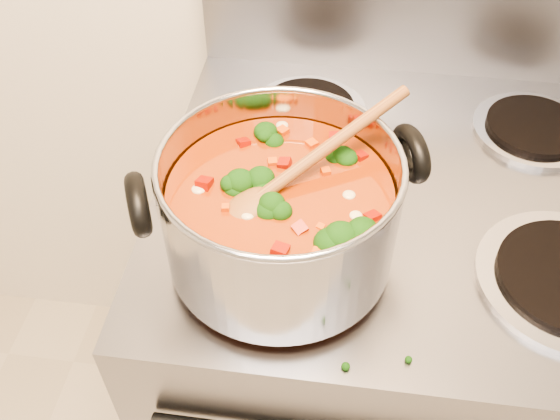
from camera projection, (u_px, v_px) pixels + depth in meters
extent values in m
cube|color=gray|center=(381.00, 358.00, 1.20)|extent=(0.72, 0.63, 0.92)
cube|color=gray|center=(425.00, 25.00, 1.01)|extent=(0.72, 0.03, 0.16)
cylinder|color=#A5A5AD|center=(285.00, 251.00, 0.78)|extent=(0.22, 0.22, 0.01)
cylinder|color=black|center=(285.00, 246.00, 0.77)|extent=(0.17, 0.17, 0.01)
cylinder|color=#A5A5AD|center=(308.00, 111.00, 0.97)|extent=(0.18, 0.18, 0.01)
cylinder|color=black|center=(308.00, 107.00, 0.97)|extent=(0.14, 0.14, 0.01)
cylinder|color=#A5A5AD|center=(533.00, 130.00, 0.94)|extent=(0.18, 0.18, 0.01)
cylinder|color=black|center=(535.00, 126.00, 0.94)|extent=(0.14, 0.14, 0.01)
cylinder|color=#A7A7AF|center=(280.00, 210.00, 0.71)|extent=(0.27, 0.27, 0.14)
torus|color=#A7A7AF|center=(280.00, 163.00, 0.66)|extent=(0.27, 0.27, 0.01)
cylinder|color=maroon|center=(280.00, 221.00, 0.72)|extent=(0.25, 0.25, 0.11)
torus|color=black|center=(138.00, 204.00, 0.64)|extent=(0.05, 0.08, 0.08)
torus|color=black|center=(411.00, 153.00, 0.70)|extent=(0.05, 0.08, 0.08)
ellipsoid|color=black|center=(220.00, 139.00, 0.74)|extent=(0.04, 0.04, 0.03)
ellipsoid|color=black|center=(308.00, 131.00, 0.75)|extent=(0.04, 0.04, 0.03)
ellipsoid|color=black|center=(263.00, 165.00, 0.71)|extent=(0.04, 0.04, 0.03)
ellipsoid|color=black|center=(291.00, 151.00, 0.73)|extent=(0.04, 0.04, 0.03)
ellipsoid|color=black|center=(217.00, 162.00, 0.71)|extent=(0.04, 0.04, 0.03)
ellipsoid|color=black|center=(192.00, 171.00, 0.70)|extent=(0.04, 0.04, 0.03)
ellipsoid|color=black|center=(337.00, 194.00, 0.68)|extent=(0.04, 0.04, 0.03)
ellipsoid|color=#962005|center=(307.00, 141.00, 0.74)|extent=(0.01, 0.01, 0.01)
ellipsoid|color=#962005|center=(363.00, 170.00, 0.70)|extent=(0.01, 0.01, 0.01)
ellipsoid|color=#962005|center=(345.00, 182.00, 0.69)|extent=(0.01, 0.01, 0.01)
ellipsoid|color=#962005|center=(321.00, 196.00, 0.68)|extent=(0.01, 0.01, 0.01)
ellipsoid|color=#962005|center=(307.00, 222.00, 0.65)|extent=(0.01, 0.01, 0.01)
ellipsoid|color=#962005|center=(306.00, 178.00, 0.70)|extent=(0.01, 0.01, 0.01)
ellipsoid|color=#962005|center=(233.00, 137.00, 0.75)|extent=(0.01, 0.01, 0.01)
ellipsoid|color=#962005|center=(382.00, 194.00, 0.68)|extent=(0.01, 0.01, 0.01)
ellipsoid|color=#962005|center=(254.00, 232.00, 0.64)|extent=(0.01, 0.01, 0.01)
ellipsoid|color=#962005|center=(211.00, 196.00, 0.68)|extent=(0.01, 0.01, 0.01)
ellipsoid|color=#CD470B|center=(331.00, 215.00, 0.66)|extent=(0.01, 0.01, 0.01)
ellipsoid|color=#CD470B|center=(353.00, 176.00, 0.70)|extent=(0.01, 0.01, 0.01)
ellipsoid|color=#CD470B|center=(323.00, 225.00, 0.65)|extent=(0.01, 0.01, 0.01)
ellipsoid|color=#CD470B|center=(246.00, 256.00, 0.62)|extent=(0.01, 0.01, 0.01)
ellipsoid|color=#CD470B|center=(229.00, 232.00, 0.64)|extent=(0.01, 0.01, 0.01)
ellipsoid|color=#CD470B|center=(187.00, 177.00, 0.70)|extent=(0.01, 0.01, 0.01)
ellipsoid|color=#CD470B|center=(299.00, 143.00, 0.74)|extent=(0.01, 0.01, 0.01)
ellipsoid|color=#CD470B|center=(358.00, 153.00, 0.73)|extent=(0.01, 0.01, 0.01)
ellipsoid|color=#CD470B|center=(285.00, 181.00, 0.69)|extent=(0.01, 0.01, 0.01)
ellipsoid|color=#CD470B|center=(299.00, 130.00, 0.76)|extent=(0.01, 0.01, 0.01)
ellipsoid|color=#CD470B|center=(270.00, 215.00, 0.66)|extent=(0.01, 0.01, 0.01)
ellipsoid|color=#CD470B|center=(333.00, 159.00, 0.72)|extent=(0.01, 0.01, 0.01)
ellipsoid|color=#CEBB8E|center=(254.00, 263.00, 0.61)|extent=(0.02, 0.02, 0.01)
ellipsoid|color=#CEBB8E|center=(207.00, 218.00, 0.65)|extent=(0.02, 0.02, 0.01)
ellipsoid|color=#CEBB8E|center=(326.00, 198.00, 0.67)|extent=(0.02, 0.02, 0.01)
ellipsoid|color=#CEBB8E|center=(374.00, 167.00, 0.71)|extent=(0.02, 0.02, 0.01)
ellipsoid|color=#CEBB8E|center=(273.00, 160.00, 0.72)|extent=(0.02, 0.02, 0.01)
ellipsoid|color=#CEBB8E|center=(302.00, 130.00, 0.75)|extent=(0.02, 0.02, 0.01)
ellipsoid|color=brown|center=(246.00, 207.00, 0.67)|extent=(0.08, 0.08, 0.03)
cylinder|color=brown|center=(328.00, 147.00, 0.69)|extent=(0.17, 0.17, 0.07)
ellipsoid|color=black|center=(226.00, 155.00, 0.90)|extent=(0.01, 0.01, 0.01)
ellipsoid|color=black|center=(168.00, 193.00, 0.85)|extent=(0.01, 0.01, 0.01)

